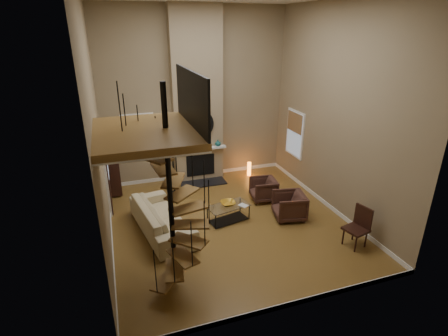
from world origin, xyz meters
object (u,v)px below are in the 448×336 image
object	(u,v)px
coffee_table	(228,211)
side_chair	(359,225)
accent_lamp	(249,169)
hutch	(112,164)
armchair_far	(292,206)
sofa	(161,217)
floor_lamp	(172,151)
armchair_near	(266,189)

from	to	relation	value
coffee_table	side_chair	distance (m)	3.25
accent_lamp	hutch	bearing A→B (deg)	178.96
hutch	armchair_far	size ratio (longest dim) A/B	2.21
accent_lamp	coffee_table	bearing A→B (deg)	-122.46
sofa	side_chair	distance (m)	4.80
floor_lamp	side_chair	xyz separation A→B (m)	(3.59, -4.08, -0.89)
sofa	coffee_table	distance (m)	1.79
armchair_near	accent_lamp	bearing A→B (deg)	179.80
hutch	coffee_table	size ratio (longest dim) A/B	1.50
armchair_far	floor_lamp	world-z (taller)	floor_lamp
armchair_near	accent_lamp	size ratio (longest dim) A/B	1.54
coffee_table	hutch	bearing A→B (deg)	135.63
coffee_table	floor_lamp	world-z (taller)	floor_lamp
armchair_near	armchair_far	bearing A→B (deg)	18.59
coffee_table	sofa	bearing A→B (deg)	178.08
armchair_far	accent_lamp	distance (m)	3.04
sofa	floor_lamp	xyz separation A→B (m)	(0.73, 2.00, 1.02)
accent_lamp	side_chair	xyz separation A→B (m)	(0.85, -4.67, 0.28)
side_chair	armchair_near	bearing A→B (deg)	111.21
armchair_near	armchair_far	distance (m)	1.20
accent_lamp	sofa	bearing A→B (deg)	-143.24
coffee_table	armchair_near	bearing A→B (deg)	28.65
sofa	armchair_far	xyz separation A→B (m)	(3.47, -0.44, -0.04)
sofa	floor_lamp	bearing A→B (deg)	-29.88
sofa	armchair_near	xyz separation A→B (m)	(3.23, 0.73, -0.04)
sofa	armchair_near	size ratio (longest dim) A/B	3.43
hutch	floor_lamp	xyz separation A→B (m)	(1.75, -0.68, 0.46)
sofa	floor_lamp	world-z (taller)	floor_lamp
hutch	armchair_near	bearing A→B (deg)	-24.65
coffee_table	floor_lamp	size ratio (longest dim) A/B	0.69
accent_lamp	side_chair	world-z (taller)	side_chair
floor_lamp	armchair_near	bearing A→B (deg)	-26.95
armchair_near	accent_lamp	xyz separation A→B (m)	(0.24, 1.87, -0.10)
hutch	armchair_far	distance (m)	5.49
floor_lamp	armchair_far	bearing A→B (deg)	-41.78
armchair_near	armchair_far	xyz separation A→B (m)	(0.24, -1.17, 0.00)
hutch	sofa	size ratio (longest dim) A/B	0.72
hutch	side_chair	size ratio (longest dim) A/B	1.78
floor_lamp	accent_lamp	bearing A→B (deg)	12.25
armchair_near	side_chair	distance (m)	3.01
side_chair	sofa	bearing A→B (deg)	154.36
hutch	coffee_table	world-z (taller)	hutch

